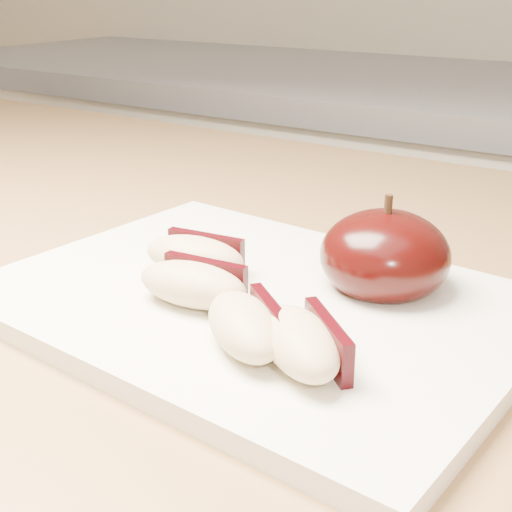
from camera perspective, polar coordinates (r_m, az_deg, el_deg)
The scene contains 7 objects.
back_cabinet at distance 1.33m, azimuth 18.79°, elevation -7.66°, with size 2.40×0.62×0.94m.
cutting_board at distance 0.44m, azimuth 0.00°, elevation -3.80°, with size 0.32×0.24×0.01m, color white.
apple_half at distance 0.45m, azimuth 10.26°, elevation 0.03°, with size 0.11×0.11×0.07m.
apple_wedge_a at distance 0.46m, azimuth -4.85°, elevation 0.03°, with size 0.07×0.04×0.03m.
apple_wedge_b at distance 0.42m, azimuth -4.98°, elevation -2.22°, with size 0.07×0.04×0.03m.
apple_wedge_c at distance 0.37m, azimuth -0.68°, elevation -5.58°, with size 0.08×0.07×0.03m.
apple_wedge_d at distance 0.36m, azimuth 3.78°, elevation -6.88°, with size 0.08×0.07×0.03m.
Camera 1 is at (0.27, 0.05, 1.10)m, focal length 50.00 mm.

